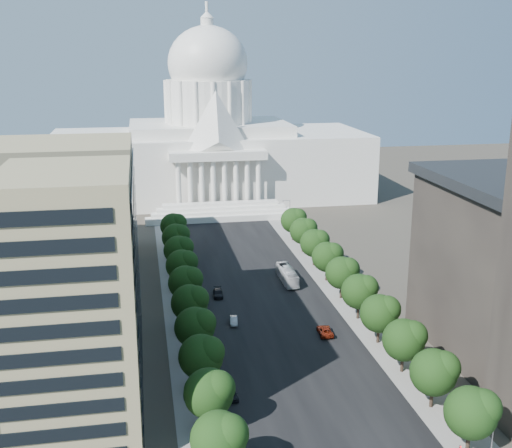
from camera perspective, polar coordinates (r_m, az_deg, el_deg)
road_asphalt at (r=163.89m, az=-0.40°, el=-4.70°), size 30.00×260.00×0.01m
sidewalk_left at (r=161.93m, az=-7.07°, el=-5.07°), size 8.00×260.00×0.02m
sidewalk_right at (r=167.99m, az=6.01°, el=-4.28°), size 8.00×260.00×0.02m
capitol at (r=250.70m, az=-4.16°, el=6.96°), size 120.00×56.00×73.00m
office_block_left at (r=111.95m, az=-20.91°, el=-4.48°), size 40.00×52.00×40.00m
office_block_left_far at (r=168.30m, az=-17.34°, el=0.47°), size 38.00×52.00×30.00m
tree_l_a at (r=89.06m, az=-3.12°, el=-18.46°), size 7.79×7.60×9.97m
tree_l_b at (r=99.22m, az=-4.03°, el=-14.65°), size 7.79×7.60×9.97m
tree_l_c at (r=109.74m, az=-4.74°, el=-11.57°), size 7.79×7.60×9.97m
tree_l_d at (r=120.54m, az=-5.31°, el=-9.02°), size 7.79×7.60×9.97m
tree_l_e at (r=131.55m, az=-5.78°, el=-6.90°), size 7.79×7.60×9.97m
tree_l_f at (r=142.72m, az=-6.17°, el=-5.11°), size 7.79×7.60×9.97m
tree_l_g at (r=154.02m, az=-6.51°, el=-3.58°), size 7.79×7.60×9.97m
tree_l_h at (r=165.41m, az=-6.80°, el=-2.26°), size 7.79×7.60×9.97m
tree_l_i at (r=176.89m, az=-7.05°, el=-1.11°), size 7.79×7.60×9.97m
tree_l_j at (r=188.43m, az=-7.27°, el=-0.10°), size 7.79×7.60×9.97m
tree_r_a at (r=99.26m, az=18.80°, el=-15.49°), size 7.79×7.60×9.97m
tree_r_b at (r=108.46m, az=15.72°, el=-12.47°), size 7.79×7.60×9.97m
tree_r_c at (r=118.16m, az=13.18°, el=-9.90°), size 7.79×7.60×9.97m
tree_r_d at (r=128.26m, az=11.07°, el=-7.72°), size 7.79×7.60×9.97m
tree_r_e at (r=138.66m, az=9.29°, el=-5.85°), size 7.79×7.60×9.97m
tree_r_f at (r=149.30m, az=7.77°, el=-4.24°), size 7.79×7.60×9.97m
tree_r_g at (r=160.13m, az=6.46°, el=-2.84°), size 7.79×7.60×9.97m
tree_r_h at (r=171.12m, az=5.32°, el=-1.62°), size 7.79×7.60×9.97m
tree_r_i at (r=182.23m, az=4.32°, el=-0.55°), size 7.79×7.60×9.97m
tree_r_j at (r=193.45m, az=3.43°, el=0.40°), size 7.79×7.60×9.97m
streetlight_a at (r=98.96m, az=20.11°, el=-16.14°), size 2.61×0.44×9.00m
streetlight_b at (r=118.37m, az=14.03°, el=-10.25°), size 2.61×0.44×9.00m
streetlight_c at (r=139.56m, az=9.86°, el=-6.01°), size 2.61×0.44×9.00m
streetlight_d at (r=161.85m, az=6.87°, el=-2.89°), size 2.61×0.44×9.00m
streetlight_e at (r=184.83m, az=4.61°, el=-0.53°), size 2.61×0.44×9.00m
streetlight_f at (r=208.28m, az=2.87°, el=1.30°), size 2.61×0.44×9.00m
car_dark_a at (r=109.84m, az=-2.20°, el=-14.89°), size 2.27×4.52×1.48m
car_silver at (r=136.54m, az=-1.99°, el=-8.58°), size 2.04×4.60×1.47m
car_red at (r=132.38m, az=6.15°, el=-9.43°), size 3.09×6.00×1.62m
car_dark_b at (r=151.12m, az=-3.40°, el=-6.17°), size 2.60×5.56×1.57m
city_bus at (r=159.83m, az=2.80°, el=-4.55°), size 3.11×13.03×3.62m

